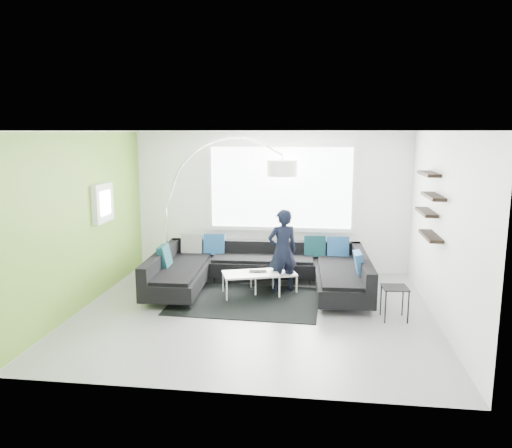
# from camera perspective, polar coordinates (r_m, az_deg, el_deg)

# --- Properties ---
(ground) EXTENTS (5.50, 5.50, 0.00)m
(ground) POSITION_cam_1_polar(r_m,az_deg,el_deg) (7.97, -0.14, -10.00)
(ground) COLOR gray
(ground) RESTS_ON ground
(room_shell) EXTENTS (5.54, 5.04, 2.82)m
(room_shell) POSITION_cam_1_polar(r_m,az_deg,el_deg) (7.73, 0.33, 3.20)
(room_shell) COLOR white
(room_shell) RESTS_ON ground
(sectional_sofa) EXTENTS (3.82, 2.46, 0.81)m
(sectional_sofa) POSITION_cam_1_polar(r_m,az_deg,el_deg) (8.83, 0.47, -5.51)
(sectional_sofa) COLOR black
(sectional_sofa) RESTS_ON ground
(rug) EXTENTS (2.48, 1.84, 0.01)m
(rug) POSITION_cam_1_polar(r_m,az_deg,el_deg) (8.45, -1.20, -8.75)
(rug) COLOR black
(rug) RESTS_ON ground
(coffee_table) EXTENTS (1.38, 1.05, 0.40)m
(coffee_table) POSITION_cam_1_polar(r_m,az_deg,el_deg) (8.79, 0.72, -6.65)
(coffee_table) COLOR white
(coffee_table) RESTS_ON ground
(arc_lamp) EXTENTS (2.56, 0.90, 2.71)m
(arc_lamp) POSITION_cam_1_polar(r_m,az_deg,el_deg) (9.61, -10.26, 1.73)
(arc_lamp) COLOR silver
(arc_lamp) RESTS_ON ground
(side_table) EXTENTS (0.40, 0.40, 0.51)m
(side_table) POSITION_cam_1_polar(r_m,az_deg,el_deg) (7.87, 15.52, -8.71)
(side_table) COLOR black
(side_table) RESTS_ON ground
(person) EXTENTS (0.81, 0.77, 1.48)m
(person) POSITION_cam_1_polar(r_m,az_deg,el_deg) (8.74, 3.05, -3.09)
(person) COLOR black
(person) RESTS_ON ground
(laptop) EXTENTS (0.34, 0.26, 0.02)m
(laptop) POSITION_cam_1_polar(r_m,az_deg,el_deg) (8.64, 0.22, -5.50)
(laptop) COLOR black
(laptop) RESTS_ON coffee_table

